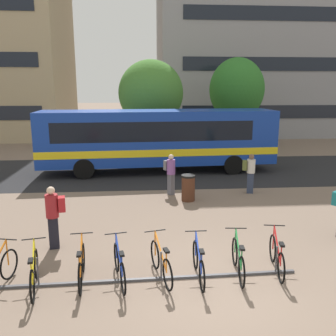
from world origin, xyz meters
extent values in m
plane|color=#7A6656|center=(0.00, 0.00, 0.00)|extent=(200.00, 200.00, 0.00)
cube|color=#232326|center=(0.00, 11.28, 0.00)|extent=(80.00, 7.20, 0.01)
cube|color=#14389E|center=(-0.61, 11.28, 1.85)|extent=(12.12, 3.22, 2.70)
cube|color=yellow|center=(-0.61, 11.28, 1.20)|extent=(12.14, 3.24, 0.36)
cube|color=black|center=(4.83, 11.58, 2.98)|extent=(1.13, 2.35, 0.40)
cube|color=black|center=(5.36, 11.61, 2.12)|extent=(0.20, 2.19, 1.40)
cube|color=black|center=(-0.98, 12.50, 2.25)|extent=(9.83, 0.61, 0.97)
cube|color=black|center=(-0.84, 10.02, 2.25)|extent=(9.83, 0.61, 0.97)
cylinder|color=black|center=(3.04, 12.64, 0.50)|extent=(1.02, 0.36, 1.00)
cylinder|color=black|center=(3.16, 10.33, 0.50)|extent=(1.02, 0.36, 1.00)
cylinder|color=black|center=(-4.39, 12.22, 0.50)|extent=(1.02, 0.36, 1.00)
cylinder|color=black|center=(-4.26, 9.92, 0.50)|extent=(1.02, 0.36, 1.00)
cube|color=#47474C|center=(-1.54, 0.26, 0.03)|extent=(7.31, 0.31, 0.06)
cylinder|color=#47474C|center=(-3.83, 0.19, 0.35)|extent=(0.04, 0.04, 0.70)
cylinder|color=#47474C|center=(-2.91, 0.22, 0.35)|extent=(0.04, 0.04, 0.70)
cylinder|color=#47474C|center=(-2.00, 0.24, 0.35)|extent=(0.04, 0.04, 0.70)
cylinder|color=#47474C|center=(-1.08, 0.27, 0.35)|extent=(0.04, 0.04, 0.70)
cylinder|color=#47474C|center=(-0.17, 0.30, 0.35)|extent=(0.04, 0.04, 0.70)
cylinder|color=#47474C|center=(0.74, 0.33, 0.35)|extent=(0.04, 0.04, 0.70)
cylinder|color=#47474C|center=(1.66, 0.36, 0.35)|extent=(0.04, 0.04, 0.70)
torus|color=black|center=(-4.59, 0.61, 0.35)|extent=(0.19, 0.70, 0.70)
cylinder|color=orange|center=(-4.59, 0.60, 0.67)|extent=(0.04, 0.04, 0.65)
cylinder|color=black|center=(-4.59, 0.60, 0.98)|extent=(0.51, 0.14, 0.03)
torus|color=black|center=(-3.97, 0.59, 0.35)|extent=(0.18, 0.70, 0.70)
torus|color=black|center=(-3.77, -0.41, 0.35)|extent=(0.18, 0.70, 0.70)
cube|color=yellow|center=(-3.88, 0.11, 0.67)|extent=(0.21, 0.91, 0.58)
cylinder|color=yellow|center=(-3.79, -0.31, 0.62)|extent=(0.04, 0.04, 0.55)
cube|color=black|center=(-3.79, -0.31, 0.88)|extent=(0.14, 0.24, 0.05)
cylinder|color=yellow|center=(-3.97, 0.58, 0.67)|extent=(0.04, 0.04, 0.65)
cylinder|color=black|center=(-3.97, 0.58, 0.98)|extent=(0.52, 0.13, 0.03)
torus|color=black|center=(-2.94, 0.84, 0.35)|extent=(0.11, 0.71, 0.70)
torus|color=black|center=(-2.84, -0.18, 0.35)|extent=(0.11, 0.71, 0.70)
cube|color=orange|center=(-2.89, 0.35, 0.67)|extent=(0.12, 0.92, 0.58)
cylinder|color=orange|center=(-2.85, -0.08, 0.62)|extent=(0.03, 0.03, 0.55)
cube|color=black|center=(-2.85, -0.08, 0.88)|extent=(0.12, 0.23, 0.05)
cylinder|color=orange|center=(-2.93, 0.82, 0.67)|extent=(0.03, 0.03, 0.65)
cylinder|color=black|center=(-2.93, 0.82, 0.98)|extent=(0.52, 0.08, 0.03)
torus|color=black|center=(-2.13, 0.77, 0.35)|extent=(0.18, 0.70, 0.70)
torus|color=black|center=(-1.93, -0.23, 0.35)|extent=(0.18, 0.70, 0.70)
cube|color=#1E3DB2|center=(-2.04, 0.29, 0.67)|extent=(0.21, 0.91, 0.58)
cylinder|color=#1E3DB2|center=(-1.95, -0.13, 0.62)|extent=(0.04, 0.04, 0.55)
cube|color=black|center=(-1.95, -0.13, 0.88)|extent=(0.14, 0.24, 0.05)
cylinder|color=#1E3DB2|center=(-2.13, 0.75, 0.67)|extent=(0.04, 0.04, 0.65)
cylinder|color=black|center=(-2.13, 0.75, 0.98)|extent=(0.52, 0.13, 0.03)
torus|color=black|center=(-1.20, 0.85, 0.35)|extent=(0.21, 0.70, 0.70)
torus|color=black|center=(-0.97, -0.14, 0.35)|extent=(0.21, 0.70, 0.70)
cube|color=orange|center=(-1.09, 0.38, 0.67)|extent=(0.24, 0.90, 0.58)
cylinder|color=orange|center=(-0.99, -0.04, 0.62)|extent=(0.04, 0.04, 0.55)
cube|color=black|center=(-0.99, -0.04, 0.88)|extent=(0.15, 0.24, 0.05)
cylinder|color=orange|center=(-1.20, 0.83, 0.67)|extent=(0.04, 0.04, 0.65)
cylinder|color=black|center=(-1.20, 0.83, 0.98)|extent=(0.51, 0.15, 0.03)
torus|color=black|center=(-0.22, 0.77, 0.35)|extent=(0.05, 0.70, 0.70)
torus|color=black|center=(-0.23, -0.25, 0.35)|extent=(0.05, 0.70, 0.70)
cube|color=#1E3DB2|center=(-0.22, 0.28, 0.67)|extent=(0.04, 0.92, 0.58)
cylinder|color=#1E3DB2|center=(-0.23, -0.15, 0.62)|extent=(0.03, 0.03, 0.55)
cube|color=black|center=(-0.23, -0.15, 0.88)|extent=(0.10, 0.22, 0.05)
cylinder|color=#1E3DB2|center=(-0.22, 0.75, 0.67)|extent=(0.03, 0.03, 0.65)
cylinder|color=black|center=(-0.22, 0.75, 0.98)|extent=(0.52, 0.03, 0.03)
torus|color=black|center=(0.79, 0.87, 0.35)|extent=(0.12, 0.70, 0.70)
torus|color=black|center=(0.68, -0.15, 0.35)|extent=(0.12, 0.70, 0.70)
cube|color=#1E7F38|center=(0.74, 0.38, 0.67)|extent=(0.13, 0.92, 0.58)
cylinder|color=#1E7F38|center=(0.69, -0.05, 0.62)|extent=(0.03, 0.03, 0.55)
cube|color=black|center=(0.69, -0.05, 0.88)|extent=(0.12, 0.23, 0.05)
cylinder|color=#1E7F38|center=(0.78, 0.85, 0.67)|extent=(0.04, 0.04, 0.65)
cylinder|color=black|center=(0.78, 0.85, 0.98)|extent=(0.52, 0.08, 0.03)
torus|color=black|center=(1.79, 0.98, 0.35)|extent=(0.16, 0.70, 0.70)
torus|color=black|center=(1.62, -0.03, 0.35)|extent=(0.16, 0.70, 0.70)
cube|color=red|center=(1.71, 0.49, 0.67)|extent=(0.19, 0.91, 0.58)
cylinder|color=red|center=(1.64, 0.07, 0.62)|extent=(0.03, 0.03, 0.55)
cube|color=black|center=(1.64, 0.07, 0.88)|extent=(0.14, 0.23, 0.05)
cylinder|color=red|center=(1.79, 0.96, 0.67)|extent=(0.04, 0.04, 0.65)
cylinder|color=black|center=(1.79, 0.96, 0.98)|extent=(0.52, 0.11, 0.03)
cube|color=#565660|center=(-0.29, 7.03, 0.43)|extent=(0.31, 0.33, 0.87)
cylinder|color=#7F4C93|center=(-0.29, 7.03, 1.17)|extent=(0.47, 0.47, 0.61)
sphere|color=beige|center=(-0.29, 7.03, 1.58)|extent=(0.22, 0.22, 0.22)
cube|color=slate|center=(-0.43, 7.25, 1.20)|extent=(0.33, 0.30, 0.40)
cube|color=black|center=(-3.93, 2.19, 0.45)|extent=(0.29, 0.25, 0.90)
cylinder|color=maroon|center=(-3.93, 2.19, 1.22)|extent=(0.40, 0.40, 0.64)
sphere|color=beige|center=(-3.93, 2.19, 1.65)|extent=(0.22, 0.22, 0.22)
cube|color=#B21E23|center=(-3.67, 2.24, 1.25)|extent=(0.23, 0.31, 0.40)
cube|color=#2D3851|center=(3.04, 6.98, 0.44)|extent=(0.30, 0.26, 0.87)
cylinder|color=beige|center=(3.04, 6.98, 1.16)|extent=(0.42, 0.42, 0.58)
sphere|color=brown|center=(3.04, 6.98, 1.56)|extent=(0.22, 0.22, 0.22)
cube|color=#56602D|center=(2.79, 7.05, 1.19)|extent=(0.25, 0.32, 0.40)
cylinder|color=#4C2819|center=(0.31, 6.16, 0.47)|extent=(0.52, 0.52, 0.95)
cylinder|color=black|center=(0.31, 6.16, 0.99)|extent=(0.55, 0.55, 0.08)
cylinder|color=brown|center=(5.21, 17.88, 1.18)|extent=(0.32, 0.32, 2.37)
ellipsoid|color=#2D7028|center=(5.21, 17.88, 4.21)|extent=(3.79, 3.79, 4.33)
cylinder|color=brown|center=(-0.82, 16.27, 1.10)|extent=(0.32, 0.32, 2.20)
ellipsoid|color=#427A2D|center=(-0.82, 16.27, 3.99)|extent=(4.15, 4.15, 4.20)
cube|color=gray|center=(13.74, 28.02, 9.73)|extent=(26.78, 10.80, 19.45)
cube|color=black|center=(13.74, 22.59, 2.33)|extent=(23.57, 0.06, 1.10)
cube|color=black|center=(13.74, 22.59, 6.22)|extent=(23.57, 0.06, 1.10)
cube|color=black|center=(13.74, 22.59, 10.11)|extent=(23.57, 0.06, 1.10)
camera|label=1|loc=(-1.50, -7.24, 4.34)|focal=38.39mm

